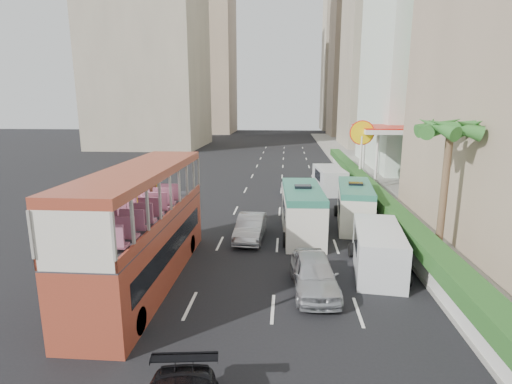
# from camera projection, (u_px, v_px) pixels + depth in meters

# --- Properties ---
(ground_plane) EXTENTS (200.00, 200.00, 0.00)m
(ground_plane) POSITION_uv_depth(u_px,v_px,m) (284.00, 286.00, 17.07)
(ground_plane) COLOR black
(ground_plane) RESTS_ON ground
(double_decker_bus) EXTENTS (2.50, 11.00, 5.06)m
(double_decker_bus) POSITION_uv_depth(u_px,v_px,m) (143.00, 226.00, 16.96)
(double_decker_bus) COLOR #9B3B26
(double_decker_bus) RESTS_ON ground
(car_silver_lane_a) EXTENTS (1.68, 4.29, 1.39)m
(car_silver_lane_a) POSITION_uv_depth(u_px,v_px,m) (251.00, 239.00, 22.98)
(car_silver_lane_a) COLOR #B2B4B9
(car_silver_lane_a) RESTS_ON ground
(car_silver_lane_b) EXTENTS (2.09, 4.55, 1.51)m
(car_silver_lane_b) POSITION_uv_depth(u_px,v_px,m) (314.00, 290.00, 16.64)
(car_silver_lane_b) COLOR #B2B4B9
(car_silver_lane_b) RESTS_ON ground
(van_asset) EXTENTS (2.39, 4.39, 1.17)m
(van_asset) POSITION_uv_depth(u_px,v_px,m) (294.00, 194.00, 34.12)
(van_asset) COLOR silver
(van_asset) RESTS_ON ground
(minibus_near) EXTENTS (2.42, 6.49, 2.84)m
(minibus_near) POSITION_uv_depth(u_px,v_px,m) (302.00, 212.00, 23.39)
(minibus_near) COLOR silver
(minibus_near) RESTS_ON ground
(minibus_far) EXTENTS (2.55, 6.07, 2.62)m
(minibus_far) POSITION_uv_depth(u_px,v_px,m) (355.00, 205.00, 25.34)
(minibus_far) COLOR silver
(minibus_far) RESTS_ON ground
(panel_van_near) EXTENTS (2.60, 5.26, 2.02)m
(panel_van_near) POSITION_uv_depth(u_px,v_px,m) (378.00, 250.00, 18.44)
(panel_van_near) COLOR silver
(panel_van_near) RESTS_ON ground
(panel_van_far) EXTENTS (2.66, 5.45, 2.10)m
(panel_van_far) POSITION_uv_depth(u_px,v_px,m) (329.00, 180.00, 35.06)
(panel_van_far) COLOR silver
(panel_van_far) RESTS_ON ground
(sidewalk) EXTENTS (6.00, 120.00, 0.18)m
(sidewalk) POSITION_uv_depth(u_px,v_px,m) (374.00, 179.00, 40.70)
(sidewalk) COLOR #99968C
(sidewalk) RESTS_ON ground
(kerb_wall) EXTENTS (0.30, 44.00, 1.00)m
(kerb_wall) POSITION_uv_depth(u_px,v_px,m) (368.00, 197.00, 30.08)
(kerb_wall) COLOR silver
(kerb_wall) RESTS_ON sidewalk
(hedge) EXTENTS (1.10, 44.00, 0.70)m
(hedge) POSITION_uv_depth(u_px,v_px,m) (368.00, 186.00, 29.89)
(hedge) COLOR #2D6626
(hedge) RESTS_ON kerb_wall
(palm_tree) EXTENTS (0.36, 0.36, 6.40)m
(palm_tree) POSITION_uv_depth(u_px,v_px,m) (444.00, 192.00, 19.64)
(palm_tree) COLOR brown
(palm_tree) RESTS_ON sidewalk
(shell_station) EXTENTS (6.50, 8.00, 5.50)m
(shell_station) POSITION_uv_depth(u_px,v_px,m) (391.00, 155.00, 38.10)
(shell_station) COLOR silver
(shell_station) RESTS_ON ground
(tower_far_a) EXTENTS (14.00, 14.00, 44.00)m
(tower_far_a) POSITION_uv_depth(u_px,v_px,m) (363.00, 38.00, 90.79)
(tower_far_a) COLOR tan
(tower_far_a) RESTS_ON ground
(tower_far_b) EXTENTS (14.00, 14.00, 40.00)m
(tower_far_b) POSITION_uv_depth(u_px,v_px,m) (348.00, 58.00, 112.63)
(tower_far_b) COLOR tan
(tower_far_b) RESTS_ON ground
(tower_left_b) EXTENTS (16.00, 16.00, 46.00)m
(tower_left_b) POSITION_uv_depth(u_px,v_px,m) (201.00, 41.00, 101.26)
(tower_left_b) COLOR tan
(tower_left_b) RESTS_ON ground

